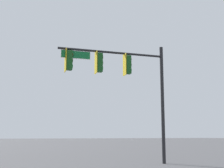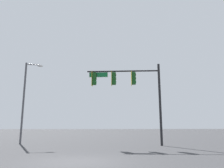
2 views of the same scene
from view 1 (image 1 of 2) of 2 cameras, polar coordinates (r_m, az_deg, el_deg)
signal_pole_near at (r=18.23m, az=1.62°, el=1.67°), size 6.37×1.51×7.03m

